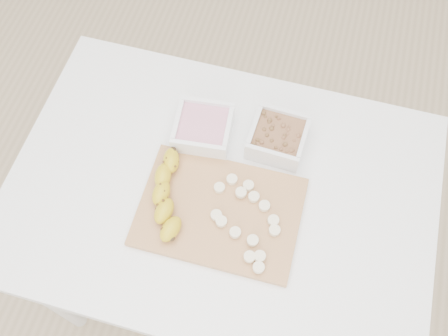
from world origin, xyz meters
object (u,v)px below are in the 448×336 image
(bowl_yogurt, at_px, (203,129))
(bowl_granola, at_px, (278,137))
(banana, at_px, (168,196))
(table, at_px, (221,206))
(cutting_board, at_px, (220,212))

(bowl_yogurt, relative_size, bowl_granola, 1.08)
(bowl_granola, xyz_separation_m, banana, (-0.21, -0.22, 0.00))
(table, xyz_separation_m, bowl_yogurt, (-0.08, 0.13, 0.13))
(bowl_granola, relative_size, cutting_board, 0.37)
(cutting_board, bearing_deg, table, 103.41)
(table, xyz_separation_m, cutting_board, (0.01, -0.05, 0.10))
(table, height_order, banana, banana)
(table, distance_m, bowl_yogurt, 0.20)
(table, xyz_separation_m, banana, (-0.11, -0.06, 0.13))
(cutting_board, height_order, banana, banana)
(banana, bearing_deg, table, 22.58)
(bowl_yogurt, distance_m, cutting_board, 0.21)
(table, bearing_deg, banana, -151.03)
(bowl_granola, height_order, cutting_board, bowl_granola)
(bowl_yogurt, distance_m, bowl_granola, 0.18)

